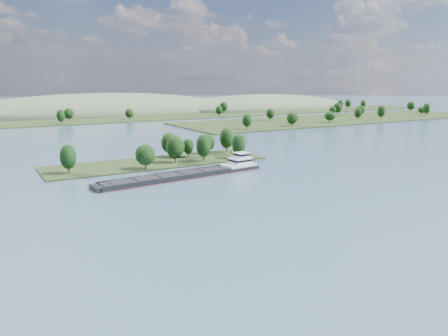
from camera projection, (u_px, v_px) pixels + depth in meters
ground at (222, 192)px, 148.10m from camera, size 1800.00×1800.00×0.00m
tree_island at (172, 153)px, 200.96m from camera, size 100.00×32.01×13.99m
right_bank at (341, 118)px, 413.35m from camera, size 320.00×90.00×14.53m
back_shoreline at (75, 121)px, 389.42m from camera, size 900.00×60.00×16.02m
hill_east at (263, 108)px, 572.18m from camera, size 260.00×140.00×36.00m
hill_west at (104, 112)px, 500.37m from camera, size 320.00×160.00×44.00m
cargo_barge at (194, 173)px, 172.82m from camera, size 71.62×16.02×9.62m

